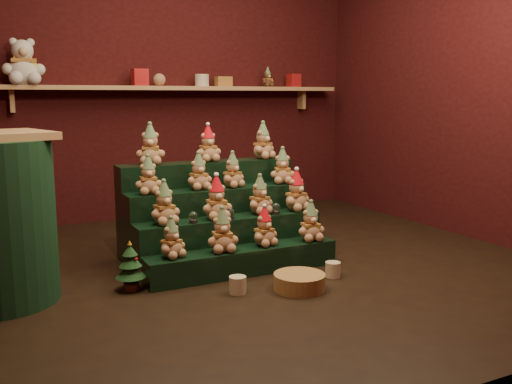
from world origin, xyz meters
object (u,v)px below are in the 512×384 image
snow_globe_b (230,213)px  mug_right (333,270)px  brown_bear (268,77)px  white_bear (23,56)px  riser_tier_front (243,261)px  snow_globe_a (193,217)px  mug_left (238,285)px  snow_globe_c (276,209)px  mini_christmas_tree (130,266)px  wicker_basket (299,282)px

snow_globe_b → mug_right: 0.82m
brown_bear → white_bear: bearing=171.8°
riser_tier_front → snow_globe_a: size_ratio=17.19×
mug_left → mug_right: size_ratio=1.04×
snow_globe_b → mug_left: bearing=-109.5°
riser_tier_front → mug_left: 0.41m
mug_right → brown_bear: brown_bear is taller
snow_globe_c → mug_left: size_ratio=0.77×
snow_globe_b → mini_christmas_tree: size_ratio=0.25×
snow_globe_a → mug_right: snow_globe_a is taller
snow_globe_b → mug_right: snow_globe_b is taller
wicker_basket → snow_globe_c: bearing=74.7°
snow_globe_a → mug_right: (0.82, -0.51, -0.35)m
wicker_basket → brown_bear: (1.06, 2.44, 1.37)m
snow_globe_b → snow_globe_c: bearing=0.0°
white_bear → mug_left: bearing=-67.1°
brown_bear → mug_right: bearing=-115.5°
riser_tier_front → mug_right: bearing=-34.1°
riser_tier_front → snow_globe_a: snow_globe_a is taller
mini_christmas_tree → mug_left: 0.69m
snow_globe_b → brown_bear: size_ratio=0.42×
snow_globe_c → mini_christmas_tree: 1.17m
snow_globe_a → mug_right: size_ratio=0.78×
riser_tier_front → mug_left: riser_tier_front is taller
snow_globe_a → mini_christmas_tree: 0.56m
snow_globe_b → mug_left: (-0.18, -0.51, -0.35)m
snow_globe_c → white_bear: bearing=130.0°
riser_tier_front → mug_left: (-0.21, -0.35, -0.04)m
snow_globe_c → mug_left: 0.83m
snow_globe_a → snow_globe_b: (0.28, -0.00, 0.00)m
riser_tier_front → snow_globe_b: snow_globe_b is taller
mini_christmas_tree → white_bear: white_bear is taller
brown_bear → wicker_basket: bearing=-121.7°
mug_left → wicker_basket: 0.40m
mini_christmas_tree → brown_bear: bearing=44.2°
wicker_basket → riser_tier_front: bearing=110.6°
snow_globe_c → mug_right: snow_globe_c is taller
mug_right → white_bear: white_bear is taller
riser_tier_front → snow_globe_b: size_ratio=17.14×
riser_tier_front → mug_right: 0.62m
mini_christmas_tree → wicker_basket: (0.97, -0.47, -0.11)m
snow_globe_c → mug_right: 0.64m
snow_globe_b → snow_globe_c: 0.37m
white_bear → wicker_basket: bearing=-60.7°
snow_globe_b → brown_bear: brown_bear is taller
white_bear → snow_globe_c: bearing=-49.7°
mug_left → white_bear: white_bear is taller
snow_globe_b → white_bear: white_bear is taller
riser_tier_front → brown_bear: size_ratio=7.15×
white_bear → brown_bear: size_ratio=2.56×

